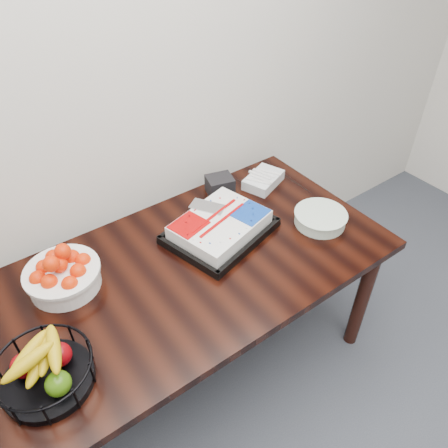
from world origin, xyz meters
TOP-DOWN VIEW (x-y plane):
  - table at (0.00, 2.00)m, footprint 1.80×0.90m
  - cake_tray at (0.26, 2.08)m, footprint 0.53×0.46m
  - tangerine_bowl at (-0.42, 2.19)m, footprint 0.29×0.29m
  - fruit_basket at (-0.61, 1.82)m, footprint 0.31×0.31m
  - plate_stack at (0.68, 1.87)m, footprint 0.24×0.24m
  - fork_bag at (0.67, 2.27)m, footprint 0.25×0.20m
  - napkin_box at (0.45, 2.34)m, footprint 0.15×0.14m

SIDE VIEW (x-z plane):
  - table at x=0.00m, z-range 0.29..1.04m
  - fork_bag at x=0.67m, z-range 0.75..0.81m
  - plate_stack at x=0.68m, z-range 0.75..0.81m
  - cake_tray at x=0.26m, z-range 0.75..0.84m
  - napkin_box at x=0.45m, z-range 0.75..0.84m
  - fruit_basket at x=-0.61m, z-range 0.74..0.90m
  - tangerine_bowl at x=-0.42m, z-range 0.74..0.92m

